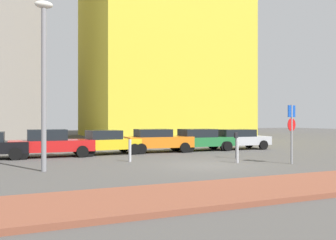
% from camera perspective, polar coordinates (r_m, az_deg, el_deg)
% --- Properties ---
extents(ground_plane, '(120.00, 120.00, 0.00)m').
position_cam_1_polar(ground_plane, '(16.50, 6.34, -7.10)').
color(ground_plane, '#4C4947').
extents(sidewalk_brick, '(40.00, 3.00, 0.14)m').
position_cam_1_polar(sidewalk_brick, '(11.91, 20.39, -9.53)').
color(sidewalk_brick, brown).
rests_on(sidewalk_brick, ground).
extents(parked_car_red, '(4.50, 2.04, 1.52)m').
position_cam_1_polar(parked_car_red, '(20.98, -17.98, -3.45)').
color(parked_car_red, red).
rests_on(parked_car_red, ground).
extents(parked_car_yellow, '(4.09, 2.26, 1.43)m').
position_cam_1_polar(parked_car_yellow, '(21.82, -9.62, -3.41)').
color(parked_car_yellow, gold).
rests_on(parked_car_yellow, ground).
extents(parked_car_orange, '(4.24, 2.30, 1.46)m').
position_cam_1_polar(parked_car_orange, '(22.91, -1.68, -3.16)').
color(parked_car_orange, orange).
rests_on(parked_car_orange, ground).
extents(parked_car_green, '(4.13, 2.20, 1.44)m').
position_cam_1_polar(parked_car_green, '(24.20, 5.22, -3.02)').
color(parked_car_green, '#237238').
rests_on(parked_car_green, ground).
extents(parked_car_silver, '(4.49, 2.14, 1.39)m').
position_cam_1_polar(parked_car_silver, '(25.59, 10.81, -2.90)').
color(parked_car_silver, '#B7BABF').
rests_on(parked_car_silver, ground).
extents(parking_sign_post, '(0.59, 0.18, 2.75)m').
position_cam_1_polar(parking_sign_post, '(17.79, 18.86, -1.00)').
color(parking_sign_post, gray).
rests_on(parking_sign_post, ground).
extents(parking_meter, '(0.18, 0.14, 1.37)m').
position_cam_1_polar(parking_meter, '(19.54, 10.65, -3.37)').
color(parking_meter, '#4C4C51').
rests_on(parking_meter, ground).
extents(street_lamp, '(0.70, 0.36, 6.77)m').
position_cam_1_polar(street_lamp, '(15.31, -18.95, 7.36)').
color(street_lamp, gray).
rests_on(street_lamp, ground).
extents(traffic_bollard_near, '(0.14, 0.14, 1.09)m').
position_cam_1_polar(traffic_bollard_near, '(17.88, -6.01, -4.79)').
color(traffic_bollard_near, '#B7B7BC').
rests_on(traffic_bollard_near, ground).
extents(traffic_bollard_mid, '(0.12, 0.12, 1.04)m').
position_cam_1_polar(traffic_bollard_mid, '(17.59, 10.86, -4.95)').
color(traffic_bollard_mid, '#B7B7BC').
rests_on(traffic_bollard_mid, ground).
extents(building_colorful_midrise, '(17.47, 16.88, 24.35)m').
position_cam_1_polar(building_colorful_midrise, '(46.88, -1.34, 12.50)').
color(building_colorful_midrise, gold).
rests_on(building_colorful_midrise, ground).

